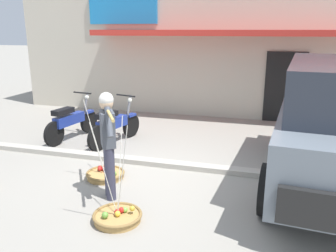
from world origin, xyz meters
name	(u,v)px	position (x,y,z in m)	size (l,w,h in m)	color
ground_plane	(146,179)	(0.00, 0.00, 0.00)	(90.00, 90.00, 0.00)	gray
sidewalk_curb	(158,163)	(0.00, 0.70, 0.05)	(20.00, 0.24, 0.10)	#AEA89C
fruit_vendor	(108,139)	(-0.32, -0.78, 0.98)	(0.85, 1.31, 1.70)	#38384C
fruit_basket_left_side	(105,174)	(-0.73, -0.14, 0.07)	(0.70, 0.70, 1.45)	#B2894C
fruit_basket_right_side	(117,216)	(0.09, -1.43, 0.07)	(0.70, 0.70, 1.45)	#B2894C
motorcycle_nearest_shop	(71,121)	(-2.52, 1.73, 0.45)	(0.55, 1.81, 1.09)	black
motorcycle_second_in_row	(114,125)	(-1.38, 1.70, 0.45)	(0.64, 1.78, 1.09)	black
storefront_building	(228,44)	(0.50, 7.41, 2.10)	(13.00, 6.00, 4.20)	beige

